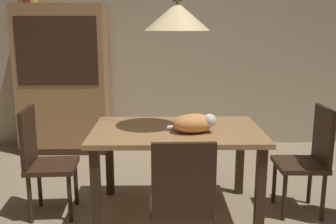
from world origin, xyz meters
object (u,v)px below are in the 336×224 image
object	(u,v)px
chair_near_front	(182,202)
hutch_bookcase	(63,83)
cat_sleeping	(195,123)
chair_right_side	(309,156)
chair_left_side	(42,157)
pendant_lamp	(177,16)
dining_table	(177,141)

from	to	relation	value
chair_near_front	hutch_bookcase	size ratio (longest dim) A/B	0.50
chair_near_front	cat_sleeping	size ratio (longest dim) A/B	2.34
cat_sleeping	chair_right_side	bearing A→B (deg)	6.12
chair_near_front	chair_left_side	bearing A→B (deg)	142.30
cat_sleeping	pendant_lamp	distance (m)	0.85
chair_right_side	cat_sleeping	distance (m)	1.04
chair_right_side	dining_table	bearing A→B (deg)	179.89
chair_right_side	hutch_bookcase	xyz separation A→B (m)	(-2.50, 1.77, 0.38)
cat_sleeping	chair_near_front	bearing A→B (deg)	-100.11
dining_table	chair_right_side	xyz separation A→B (m)	(1.13, -0.00, -0.14)
chair_near_front	dining_table	bearing A→B (deg)	90.13
dining_table	chair_right_side	size ratio (longest dim) A/B	1.51
cat_sleeping	hutch_bookcase	distance (m)	2.41
dining_table	cat_sleeping	distance (m)	0.25
dining_table	chair_left_side	xyz separation A→B (m)	(-1.13, -0.00, -0.14)
pendant_lamp	hutch_bookcase	bearing A→B (deg)	127.76
pendant_lamp	dining_table	bearing A→B (deg)	-100.62
pendant_lamp	chair_right_side	bearing A→B (deg)	-0.11
dining_table	cat_sleeping	size ratio (longest dim) A/B	3.53
hutch_bookcase	chair_right_side	bearing A→B (deg)	-35.32
chair_left_side	cat_sleeping	distance (m)	1.31
dining_table	cat_sleeping	bearing A→B (deg)	-37.80
chair_right_side	chair_left_side	world-z (taller)	same
dining_table	pendant_lamp	world-z (taller)	pendant_lamp
cat_sleeping	pendant_lamp	world-z (taller)	pendant_lamp
chair_near_front	pendant_lamp	xyz separation A→B (m)	(-0.00, 0.88, 1.15)
chair_right_side	cat_sleeping	bearing A→B (deg)	-173.88
dining_table	chair_left_side	world-z (taller)	chair_left_side
chair_right_side	chair_left_side	bearing A→B (deg)	-179.93
chair_near_front	chair_left_side	size ratio (longest dim) A/B	1.00
hutch_bookcase	pendant_lamp	bearing A→B (deg)	-52.24
hutch_bookcase	cat_sleeping	bearing A→B (deg)	-51.19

